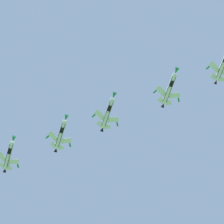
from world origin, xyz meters
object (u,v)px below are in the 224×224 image
fighter_jet_lead (223,64)px  fighter_jet_left_wing (170,88)px  fighter_jet_right_wing (108,112)px  fighter_jet_left_outer (61,134)px  fighter_jet_right_outer (9,155)px

fighter_jet_lead → fighter_jet_left_wing: (-11.28, 18.05, -0.27)m
fighter_jet_left_wing → fighter_jet_right_wing: (-14.41, 19.96, -2.08)m
fighter_jet_left_outer → fighter_jet_right_outer: fighter_jet_left_outer is taller
fighter_jet_lead → fighter_jet_left_wing: bearing=-43.1°
fighter_jet_left_wing → fighter_jet_lead: bearing=136.9°
fighter_jet_left_outer → fighter_jet_lead: bearing=137.5°
fighter_jet_left_wing → fighter_jet_right_outer: (-37.18, 56.53, 0.51)m
fighter_jet_left_outer → fighter_jet_right_outer: size_ratio=1.00×
fighter_jet_left_wing → fighter_jet_right_wing: 24.71m
fighter_jet_right_wing → fighter_jet_left_outer: 20.94m
fighter_jet_lead → fighter_jet_right_outer: (-48.47, 74.58, 0.25)m
fighter_jet_left_wing → fighter_jet_left_outer: fighter_jet_left_outer is taller
fighter_jet_left_wing → fighter_jet_right_outer: 67.66m
fighter_jet_right_wing → fighter_jet_left_outer: size_ratio=1.00×
fighter_jet_right_wing → fighter_jet_right_outer: bearing=-43.2°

